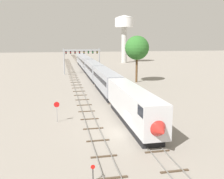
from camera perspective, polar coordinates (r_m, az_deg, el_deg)
ground_plane at (r=31.62m, az=2.64°, el=-9.61°), size 400.00×400.00×0.00m
track_main at (r=89.81m, az=-5.56°, el=4.05°), size 2.60×200.00×0.16m
track_near at (r=69.63m, az=-8.30°, el=1.90°), size 2.60×160.00×0.16m
passenger_train at (r=72.86m, az=-4.17°, el=4.42°), size 3.04×99.05×4.80m
signal_gantry at (r=83.68m, az=-6.79°, el=7.71°), size 12.10×0.49×8.33m
water_tower at (r=123.53m, az=2.78°, el=14.02°), size 8.94×8.94×22.31m
switch_stand at (r=21.52m, az=-4.29°, el=-18.71°), size 0.36×0.24×1.46m
stop_sign at (r=35.59m, az=-12.28°, el=-4.29°), size 0.76×0.08×2.88m
trackside_tree_left at (r=66.94m, az=5.63°, el=9.25°), size 6.24×6.24×12.13m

